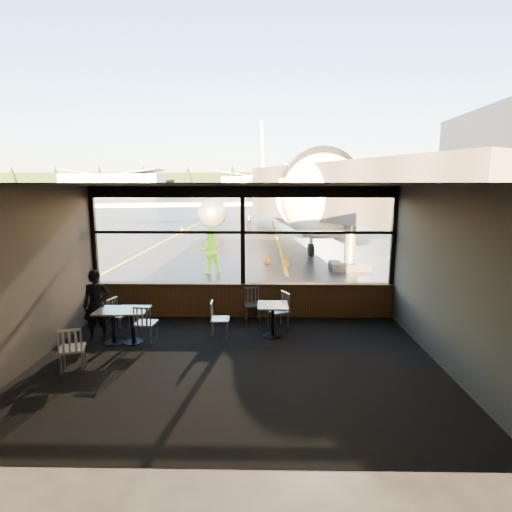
{
  "coord_description": "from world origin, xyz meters",
  "views": [
    {
      "loc": [
        0.53,
        -10.42,
        3.43
      ],
      "look_at": [
        0.33,
        1.0,
        1.5
      ],
      "focal_mm": 28.0,
      "sensor_mm": 36.0,
      "label": 1
    }
  ],
  "objects_px": {
    "ground_crew": "(210,251)",
    "cone_wing": "(182,230)",
    "cafe_table_mid": "(133,326)",
    "chair_left_s": "(72,349)",
    "chair_mid_s": "(146,324)",
    "cone_nose": "(267,258)",
    "chair_near_w": "(220,320)",
    "cafe_table_near": "(273,320)",
    "passenger": "(97,305)",
    "cafe_table_left": "(113,327)",
    "chair_near_e": "(278,312)",
    "jet_bridge": "(341,210)",
    "cone_extra": "(287,262)",
    "chair_near_n": "(253,305)",
    "airliner": "(279,161)",
    "chair_mid_w": "(119,315)"
  },
  "relations": [
    {
      "from": "cafe_table_left",
      "to": "passenger",
      "type": "distance_m",
      "value": 0.67
    },
    {
      "from": "chair_near_e",
      "to": "chair_near_n",
      "type": "relative_size",
      "value": 1.07
    },
    {
      "from": "jet_bridge",
      "to": "chair_near_w",
      "type": "distance_m",
      "value": 8.44
    },
    {
      "from": "cafe_table_mid",
      "to": "chair_left_s",
      "type": "bearing_deg",
      "value": -113.26
    },
    {
      "from": "chair_mid_w",
      "to": "cone_wing",
      "type": "height_order",
      "value": "chair_mid_w"
    },
    {
      "from": "cafe_table_near",
      "to": "chair_mid_s",
      "type": "bearing_deg",
      "value": -170.65
    },
    {
      "from": "airliner",
      "to": "chair_near_n",
      "type": "relative_size",
      "value": 41.51
    },
    {
      "from": "chair_mid_w",
      "to": "cone_extra",
      "type": "height_order",
      "value": "chair_mid_w"
    },
    {
      "from": "cafe_table_left",
      "to": "chair_near_w",
      "type": "distance_m",
      "value": 2.38
    },
    {
      "from": "cone_nose",
      "to": "cone_extra",
      "type": "xyz_separation_m",
      "value": [
        0.86,
        -0.78,
        -0.01
      ]
    },
    {
      "from": "chair_mid_s",
      "to": "cone_nose",
      "type": "xyz_separation_m",
      "value": [
        2.8,
        9.79,
        -0.23
      ]
    },
    {
      "from": "jet_bridge",
      "to": "cone_extra",
      "type": "xyz_separation_m",
      "value": [
        -2.01,
        1.58,
        -2.38
      ]
    },
    {
      "from": "cafe_table_near",
      "to": "cone_wing",
      "type": "height_order",
      "value": "cafe_table_near"
    },
    {
      "from": "chair_near_e",
      "to": "chair_near_n",
      "type": "height_order",
      "value": "chair_near_e"
    },
    {
      "from": "cafe_table_left",
      "to": "ground_crew",
      "type": "distance_m",
      "value": 7.62
    },
    {
      "from": "cafe_table_left",
      "to": "cafe_table_near",
      "type": "bearing_deg",
      "value": 7.83
    },
    {
      "from": "chair_mid_w",
      "to": "passenger",
      "type": "relative_size",
      "value": 0.51
    },
    {
      "from": "chair_near_e",
      "to": "chair_near_n",
      "type": "bearing_deg",
      "value": 18.95
    },
    {
      "from": "cafe_table_near",
      "to": "chair_left_s",
      "type": "height_order",
      "value": "chair_left_s"
    },
    {
      "from": "cone_extra",
      "to": "cone_wing",
      "type": "bearing_deg",
      "value": 119.42
    },
    {
      "from": "cone_extra",
      "to": "chair_near_e",
      "type": "bearing_deg",
      "value": -94.83
    },
    {
      "from": "ground_crew",
      "to": "cone_wing",
      "type": "height_order",
      "value": "ground_crew"
    },
    {
      "from": "chair_near_w",
      "to": "chair_left_s",
      "type": "xyz_separation_m",
      "value": [
        -2.58,
        -1.82,
        0.03
      ]
    },
    {
      "from": "chair_mid_w",
      "to": "chair_left_s",
      "type": "height_order",
      "value": "chair_left_s"
    },
    {
      "from": "chair_near_w",
      "to": "chair_near_e",
      "type": "bearing_deg",
      "value": 109.37
    },
    {
      "from": "ground_crew",
      "to": "cone_wing",
      "type": "distance_m",
      "value": 15.03
    },
    {
      "from": "cafe_table_near",
      "to": "ground_crew",
      "type": "distance_m",
      "value": 7.43
    },
    {
      "from": "chair_near_w",
      "to": "passenger",
      "type": "relative_size",
      "value": 0.54
    },
    {
      "from": "cafe_table_left",
      "to": "passenger",
      "type": "height_order",
      "value": "passenger"
    },
    {
      "from": "cafe_table_near",
      "to": "ground_crew",
      "type": "bearing_deg",
      "value": 108.87
    },
    {
      "from": "cafe_table_mid",
      "to": "chair_mid_w",
      "type": "bearing_deg",
      "value": 129.45
    },
    {
      "from": "cafe_table_left",
      "to": "cone_wing",
      "type": "xyz_separation_m",
      "value": [
        -2.9,
        21.96,
        -0.12
      ]
    },
    {
      "from": "passenger",
      "to": "cafe_table_left",
      "type": "bearing_deg",
      "value": -45.37
    },
    {
      "from": "airliner",
      "to": "chair_left_s",
      "type": "relative_size",
      "value": 39.39
    },
    {
      "from": "chair_mid_w",
      "to": "cafe_table_mid",
      "type": "bearing_deg",
      "value": 58.13
    },
    {
      "from": "cone_nose",
      "to": "cafe_table_left",
      "type": "bearing_deg",
      "value": -109.78
    },
    {
      "from": "cafe_table_near",
      "to": "chair_near_e",
      "type": "bearing_deg",
      "value": 71.77
    },
    {
      "from": "chair_near_w",
      "to": "cafe_table_near",
      "type": "bearing_deg",
      "value": 93.79
    },
    {
      "from": "cone_wing",
      "to": "chair_near_n",
      "type": "bearing_deg",
      "value": -73.7
    },
    {
      "from": "chair_mid_w",
      "to": "cone_extra",
      "type": "relative_size",
      "value": 1.96
    },
    {
      "from": "chair_near_n",
      "to": "airliner",
      "type": "bearing_deg",
      "value": -102.14
    },
    {
      "from": "chair_near_e",
      "to": "chair_near_w",
      "type": "distance_m",
      "value": 1.46
    },
    {
      "from": "cafe_table_near",
      "to": "ground_crew",
      "type": "xyz_separation_m",
      "value": [
        -2.4,
        7.01,
        0.55
      ]
    },
    {
      "from": "ground_crew",
      "to": "cone_extra",
      "type": "bearing_deg",
      "value": -173.29
    },
    {
      "from": "chair_near_w",
      "to": "passenger",
      "type": "xyz_separation_m",
      "value": [
        -2.81,
        -0.11,
        0.37
      ]
    },
    {
      "from": "jet_bridge",
      "to": "ground_crew",
      "type": "bearing_deg",
      "value": 179.4
    },
    {
      "from": "passenger",
      "to": "cone_wing",
      "type": "distance_m",
      "value": 21.86
    },
    {
      "from": "jet_bridge",
      "to": "chair_near_n",
      "type": "distance_m",
      "value": 7.11
    },
    {
      "from": "chair_mid_s",
      "to": "passenger",
      "type": "distance_m",
      "value": 1.25
    },
    {
      "from": "cafe_table_left",
      "to": "chair_mid_w",
      "type": "height_order",
      "value": "chair_mid_w"
    }
  ]
}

